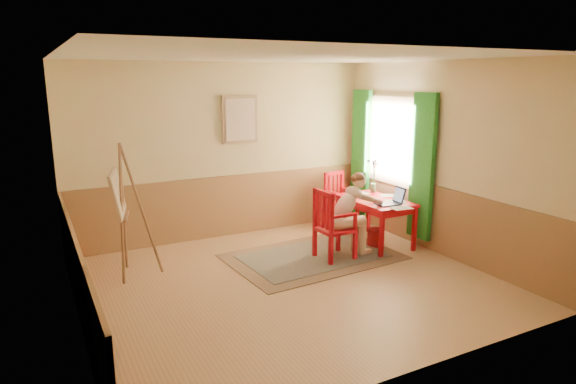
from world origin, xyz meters
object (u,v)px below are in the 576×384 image
chair_left (332,225)px  table (375,205)px  laptop (391,201)px  figure (349,211)px  chair_back (339,200)px  easel (121,198)px

chair_left → table: bearing=15.8°
table → laptop: size_ratio=2.85×
figure → chair_back: bearing=62.1°
laptop → chair_left: bearing=175.6°
laptop → table: bearing=94.3°
figure → easel: bearing=165.8°
table → chair_left: bearing=-164.2°
table → figure: size_ratio=0.99×
table → chair_left: (-0.96, -0.27, -0.12)m
chair_left → easel: (-2.73, 0.77, 0.53)m
laptop → easel: (-3.72, 0.84, 0.28)m
chair_back → figure: size_ratio=0.79×
chair_left → easel: size_ratio=0.58×
table → easel: easel is taller
chair_left → laptop: (0.99, -0.08, 0.26)m
chair_left → laptop: chair_left is taller
table → chair_back: 1.00m
easel → table: bearing=-7.6°
easel → figure: bearing=-14.2°
table → easel: size_ratio=0.69×
chair_back → figure: bearing=-117.9°
chair_back → laptop: bearing=-88.6°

